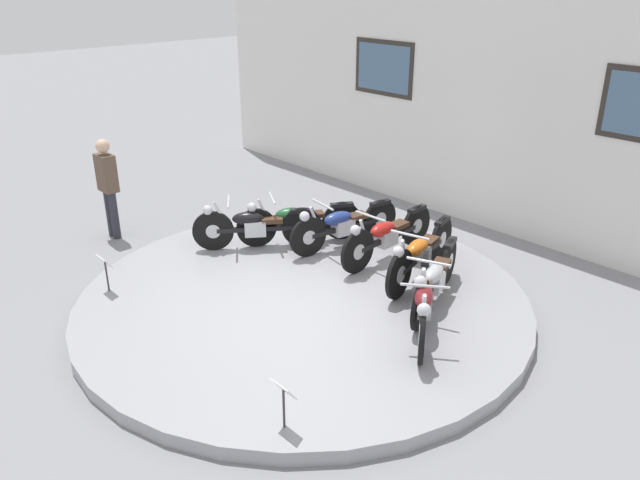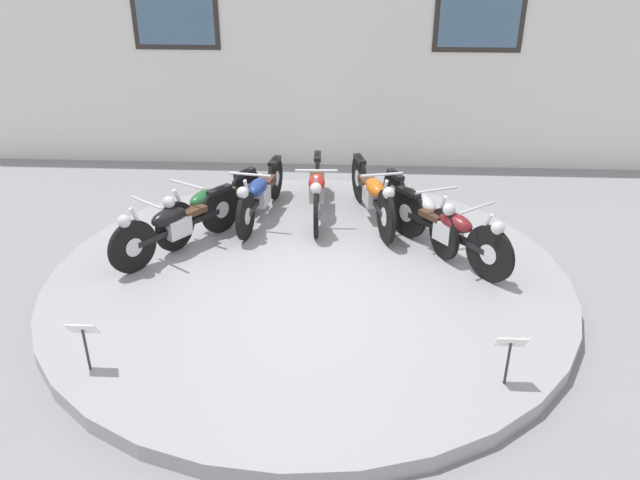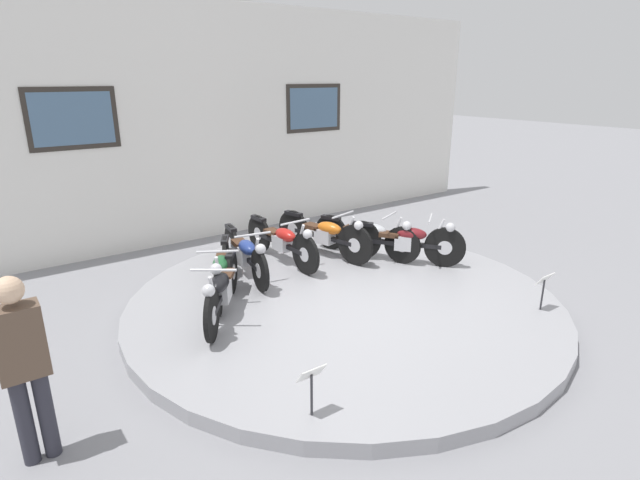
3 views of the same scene
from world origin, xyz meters
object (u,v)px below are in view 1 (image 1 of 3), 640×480
object	(u,v)px
motorcycle_orange	(420,253)
motorcycle_red	(387,235)
info_placard_front_left	(105,266)
motorcycle_green	(297,220)
info_placard_front_centre	(283,395)
motorcycle_maroon	(423,301)
visitor_standing	(108,183)
motorcycle_black	(255,225)
motorcycle_blue	(343,224)
motorcycle_silver	(435,278)

from	to	relation	value
motorcycle_orange	motorcycle_red	bearing A→B (deg)	168.63
info_placard_front_left	motorcycle_red	bearing A→B (deg)	62.11
motorcycle_green	info_placard_front_centre	size ratio (longest dim) A/B	3.39
motorcycle_maroon	info_placard_front_centre	distance (m)	2.31
motorcycle_green	info_placard_front_left	xyz separation A→B (m)	(-0.50, -2.90, -0.01)
info_placard_front_centre	motorcycle_red	bearing A→B (deg)	117.85
visitor_standing	motorcycle_black	bearing A→B (deg)	28.55
motorcycle_orange	info_placard_front_centre	bearing A→B (deg)	-71.90
motorcycle_blue	motorcycle_silver	size ratio (longest dim) A/B	1.06
motorcycle_orange	motorcycle_silver	world-z (taller)	motorcycle_orange
motorcycle_black	motorcycle_orange	world-z (taller)	motorcycle_orange
motorcycle_silver	info_placard_front_centre	bearing A→B (deg)	-80.12
motorcycle_green	motorcycle_orange	world-z (taller)	motorcycle_orange
motorcycle_black	info_placard_front_left	size ratio (longest dim) A/B	3.18
motorcycle_red	visitor_standing	world-z (taller)	visitor_standing
motorcycle_red	info_placard_front_left	distance (m)	3.93
motorcycle_orange	info_placard_front_left	size ratio (longest dim) A/B	3.86
motorcycle_green	motorcycle_blue	distance (m)	0.72
motorcycle_blue	motorcycle_silver	world-z (taller)	motorcycle_silver
motorcycle_black	motorcycle_green	bearing A→B (deg)	64.77
motorcycle_maroon	motorcycle_black	bearing A→B (deg)	-179.96
motorcycle_silver	info_placard_front_left	distance (m)	4.29
motorcycle_blue	motorcycle_maroon	bearing A→B (deg)	-23.29
motorcycle_silver	motorcycle_maroon	distance (m)	0.66
motorcycle_orange	info_placard_front_left	world-z (taller)	motorcycle_orange
visitor_standing	info_placard_front_centre	bearing A→B (deg)	-10.51
motorcycle_black	motorcycle_green	size ratio (longest dim) A/B	0.94
motorcycle_silver	info_placard_front_left	xyz separation A→B (m)	(-3.17, -2.89, -0.01)
motorcycle_maroon	visitor_standing	bearing A→B (deg)	-167.35
motorcycle_red	motorcycle_silver	bearing A→B (deg)	-23.50
info_placard_front_left	info_placard_front_centre	bearing A→B (deg)	0.00
motorcycle_blue	info_placard_front_left	bearing A→B (deg)	-108.16
motorcycle_green	motorcycle_blue	world-z (taller)	same
motorcycle_orange	visitor_standing	xyz separation A→B (m)	(-4.64, -2.26, 0.37)
motorcycle_black	motorcycle_silver	xyz separation A→B (m)	(2.95, 0.60, -0.00)
motorcycle_maroon	info_placard_front_centre	size ratio (longest dim) A/B	3.16
motorcycle_green	motorcycle_silver	xyz separation A→B (m)	(2.67, -0.00, 0.00)
motorcycle_silver	motorcycle_green	bearing A→B (deg)	179.95
motorcycle_green	visitor_standing	distance (m)	3.17
motorcycle_green	motorcycle_orange	bearing A→B (deg)	11.52
motorcycle_orange	info_placard_front_left	distance (m)	4.21
motorcycle_red	visitor_standing	bearing A→B (deg)	-148.21
motorcycle_green	motorcycle_maroon	bearing A→B (deg)	-11.43
motorcycle_red	motorcycle_maroon	size ratio (longest dim) A/B	1.23
motorcycle_red	motorcycle_silver	world-z (taller)	motorcycle_red
motorcycle_black	info_placard_front_centre	distance (m)	4.15
motorcycle_blue	visitor_standing	world-z (taller)	visitor_standing
motorcycle_black	info_placard_front_left	bearing A→B (deg)	-95.38
info_placard_front_left	info_placard_front_centre	size ratio (longest dim) A/B	1.00
motorcycle_maroon	info_placard_front_centre	bearing A→B (deg)	-84.62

